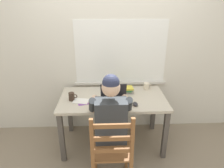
{
  "coord_description": "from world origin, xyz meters",
  "views": [
    {
      "loc": [
        -0.11,
        -2.4,
        1.95
      ],
      "look_at": [
        -0.01,
        -0.05,
        0.95
      ],
      "focal_mm": 32.51,
      "sensor_mm": 36.0,
      "label": 1
    }
  ],
  "objects_px": {
    "coffee_mug_white": "(146,86)",
    "landscape_photo_print": "(83,104)",
    "seated_person": "(111,118)",
    "book_stack_main": "(127,90)",
    "wooden_chair": "(112,151)",
    "computer_mouse": "(135,104)",
    "laptop": "(114,99)",
    "coffee_mug_dark": "(72,97)",
    "desk": "(113,104)"
  },
  "relations": [
    {
      "from": "desk",
      "to": "wooden_chair",
      "type": "bearing_deg",
      "value": -93.51
    },
    {
      "from": "laptop",
      "to": "coffee_mug_dark",
      "type": "xyz_separation_m",
      "value": [
        -0.54,
        0.1,
        -0.0
      ]
    },
    {
      "from": "coffee_mug_white",
      "to": "coffee_mug_dark",
      "type": "xyz_separation_m",
      "value": [
        -1.03,
        -0.31,
        0.01
      ]
    },
    {
      "from": "wooden_chair",
      "to": "computer_mouse",
      "type": "relative_size",
      "value": 9.59
    },
    {
      "from": "coffee_mug_dark",
      "to": "seated_person",
      "type": "bearing_deg",
      "value": -39.18
    },
    {
      "from": "wooden_chair",
      "to": "desk",
      "type": "bearing_deg",
      "value": 86.49
    },
    {
      "from": "desk",
      "to": "book_stack_main",
      "type": "bearing_deg",
      "value": 38.25
    },
    {
      "from": "computer_mouse",
      "to": "desk",
      "type": "bearing_deg",
      "value": 141.2
    },
    {
      "from": "landscape_photo_print",
      "to": "laptop",
      "type": "bearing_deg",
      "value": -16.37
    },
    {
      "from": "wooden_chair",
      "to": "book_stack_main",
      "type": "height_order",
      "value": "wooden_chair"
    },
    {
      "from": "coffee_mug_dark",
      "to": "book_stack_main",
      "type": "height_order",
      "value": "coffee_mug_dark"
    },
    {
      "from": "desk",
      "to": "seated_person",
      "type": "relative_size",
      "value": 1.11
    },
    {
      "from": "seated_person",
      "to": "book_stack_main",
      "type": "bearing_deg",
      "value": 67.92
    },
    {
      "from": "computer_mouse",
      "to": "book_stack_main",
      "type": "relative_size",
      "value": 0.49
    },
    {
      "from": "wooden_chair",
      "to": "laptop",
      "type": "height_order",
      "value": "laptop"
    },
    {
      "from": "computer_mouse",
      "to": "coffee_mug_dark",
      "type": "height_order",
      "value": "coffee_mug_dark"
    },
    {
      "from": "computer_mouse",
      "to": "laptop",
      "type": "bearing_deg",
      "value": 165.32
    },
    {
      "from": "wooden_chair",
      "to": "book_stack_main",
      "type": "bearing_deg",
      "value": 74.55
    },
    {
      "from": "book_stack_main",
      "to": "desk",
      "type": "bearing_deg",
      "value": -141.75
    },
    {
      "from": "coffee_mug_white",
      "to": "landscape_photo_print",
      "type": "height_order",
      "value": "coffee_mug_white"
    },
    {
      "from": "computer_mouse",
      "to": "landscape_photo_print",
      "type": "height_order",
      "value": "computer_mouse"
    },
    {
      "from": "coffee_mug_white",
      "to": "book_stack_main",
      "type": "bearing_deg",
      "value": -161.06
    },
    {
      "from": "landscape_photo_print",
      "to": "book_stack_main",
      "type": "bearing_deg",
      "value": 11.28
    },
    {
      "from": "computer_mouse",
      "to": "landscape_photo_print",
      "type": "bearing_deg",
      "value": 173.95
    },
    {
      "from": "coffee_mug_dark",
      "to": "book_stack_main",
      "type": "bearing_deg",
      "value": 15.63
    },
    {
      "from": "seated_person",
      "to": "computer_mouse",
      "type": "height_order",
      "value": "seated_person"
    },
    {
      "from": "coffee_mug_white",
      "to": "landscape_photo_print",
      "type": "relative_size",
      "value": 0.9
    },
    {
      "from": "laptop",
      "to": "coffee_mug_dark",
      "type": "bearing_deg",
      "value": 169.55
    },
    {
      "from": "coffee_mug_white",
      "to": "landscape_photo_print",
      "type": "xyz_separation_m",
      "value": [
        -0.88,
        -0.41,
        -0.05
      ]
    },
    {
      "from": "wooden_chair",
      "to": "computer_mouse",
      "type": "bearing_deg",
      "value": 58.6
    },
    {
      "from": "laptop",
      "to": "coffee_mug_dark",
      "type": "distance_m",
      "value": 0.55
    },
    {
      "from": "desk",
      "to": "seated_person",
      "type": "xyz_separation_m",
      "value": [
        -0.04,
        -0.44,
        0.07
      ]
    },
    {
      "from": "wooden_chair",
      "to": "coffee_mug_white",
      "type": "distance_m",
      "value": 1.17
    },
    {
      "from": "landscape_photo_print",
      "to": "coffee_mug_white",
      "type": "bearing_deg",
      "value": 8.43
    },
    {
      "from": "coffee_mug_dark",
      "to": "book_stack_main",
      "type": "distance_m",
      "value": 0.76
    },
    {
      "from": "laptop",
      "to": "book_stack_main",
      "type": "distance_m",
      "value": 0.36
    },
    {
      "from": "seated_person",
      "to": "wooden_chair",
      "type": "distance_m",
      "value": 0.36
    },
    {
      "from": "laptop",
      "to": "landscape_photo_print",
      "type": "distance_m",
      "value": 0.39
    },
    {
      "from": "coffee_mug_white",
      "to": "book_stack_main",
      "type": "height_order",
      "value": "coffee_mug_white"
    },
    {
      "from": "seated_person",
      "to": "coffee_mug_white",
      "type": "xyz_separation_m",
      "value": [
        0.54,
        0.7,
        0.08
      ]
    },
    {
      "from": "seated_person",
      "to": "laptop",
      "type": "distance_m",
      "value": 0.31
    },
    {
      "from": "book_stack_main",
      "to": "seated_person",
      "type": "bearing_deg",
      "value": -112.08
    },
    {
      "from": "coffee_mug_white",
      "to": "desk",
      "type": "bearing_deg",
      "value": -152.46
    },
    {
      "from": "seated_person",
      "to": "computer_mouse",
      "type": "distance_m",
      "value": 0.39
    },
    {
      "from": "seated_person",
      "to": "coffee_mug_white",
      "type": "height_order",
      "value": "seated_person"
    },
    {
      "from": "seated_person",
      "to": "laptop",
      "type": "xyz_separation_m",
      "value": [
        0.05,
        0.3,
        0.08
      ]
    },
    {
      "from": "laptop",
      "to": "book_stack_main",
      "type": "bearing_deg",
      "value": 57.34
    },
    {
      "from": "coffee_mug_white",
      "to": "coffee_mug_dark",
      "type": "bearing_deg",
      "value": -163.4
    },
    {
      "from": "wooden_chair",
      "to": "book_stack_main",
      "type": "distance_m",
      "value": 0.96
    },
    {
      "from": "computer_mouse",
      "to": "book_stack_main",
      "type": "bearing_deg",
      "value": 100.31
    }
  ]
}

